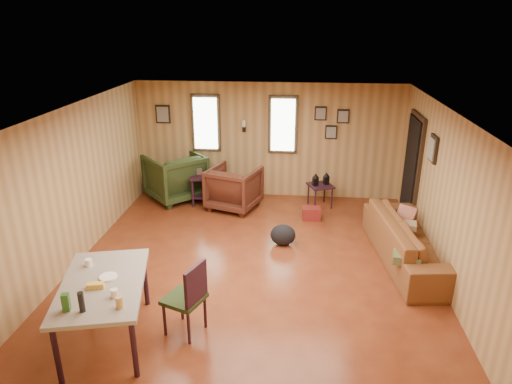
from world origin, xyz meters
TOP-DOWN VIEW (x-y plane):
  - room at (0.17, 0.27)m, footprint 5.54×6.04m
  - sofa at (2.46, 0.34)m, footprint 1.01×2.50m
  - recliner_brown at (-0.62, 2.20)m, footprint 1.14×1.10m
  - recliner_green at (-1.91, 2.57)m, footprint 1.43×1.43m
  - end_table at (-1.22, 2.38)m, footprint 0.63×0.58m
  - side_table at (1.10, 2.44)m, footprint 0.58×0.58m
  - cooler at (0.92, 1.79)m, footprint 0.35×0.26m
  - backpack at (0.43, 0.68)m, footprint 0.47×0.38m
  - sofa_pillows at (2.31, 0.17)m, footprint 0.63×1.61m
  - dining_table at (-1.53, -1.96)m, footprint 1.25×1.70m
  - dining_chair at (-0.59, -1.73)m, footprint 0.56×0.56m

SIDE VIEW (x-z plane):
  - cooler at x=0.92m, z-range 0.00..0.24m
  - backpack at x=0.43m, z-range 0.00..0.37m
  - end_table at x=-1.22m, z-range 0.05..0.80m
  - recliner_brown at x=-0.62m, z-range 0.00..0.94m
  - sofa at x=2.46m, z-range 0.00..0.95m
  - side_table at x=1.10m, z-range 0.13..0.85m
  - sofa_pillows at x=2.31m, z-range 0.33..0.66m
  - dining_chair at x=-0.59m, z-range 0.06..1.01m
  - recliner_green at x=-1.91m, z-range 0.00..1.07m
  - dining_table at x=-1.53m, z-range 0.21..1.22m
  - room at x=0.17m, z-range -0.02..2.43m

